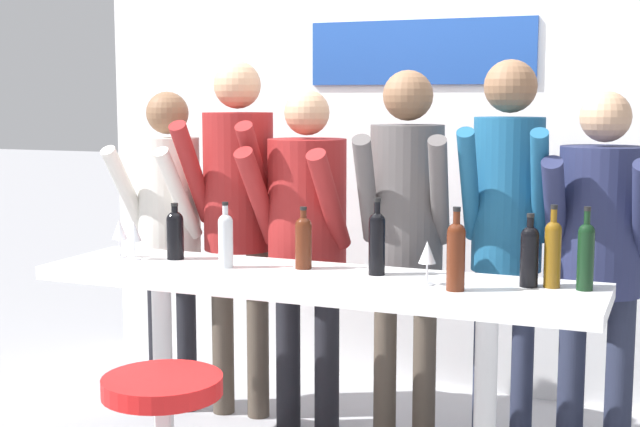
{
  "coord_description": "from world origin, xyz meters",
  "views": [
    {
      "loc": [
        1.43,
        -3.42,
        1.67
      ],
      "look_at": [
        0.0,
        0.09,
        1.18
      ],
      "focal_mm": 50.0,
      "sensor_mm": 36.0,
      "label": 1
    }
  ],
  "objects_px": {
    "person_far_left": "(169,213)",
    "wine_bottle_2": "(175,233)",
    "wine_glass_0": "(134,233)",
    "person_left": "(238,198)",
    "tasting_table": "(312,307)",
    "wine_bottle_3": "(553,251)",
    "wine_bottle_6": "(529,253)",
    "wine_bottle_1": "(586,253)",
    "wine_bottle_4": "(225,238)",
    "wine_glass_1": "(427,254)",
    "person_center_right": "(507,209)",
    "wine_bottle_0": "(456,253)",
    "person_center_left": "(306,224)",
    "person_right": "(600,241)",
    "person_center": "(406,215)",
    "wine_glass_2": "(119,231)",
    "wine_bottle_7": "(303,240)",
    "wine_bottle_5": "(377,240)"
  },
  "relations": [
    {
      "from": "person_far_left",
      "to": "wine_bottle_2",
      "type": "bearing_deg",
      "value": -55.13
    },
    {
      "from": "wine_glass_0",
      "to": "person_left",
      "type": "bearing_deg",
      "value": 71.21
    },
    {
      "from": "tasting_table",
      "to": "person_far_left",
      "type": "xyz_separation_m",
      "value": [
        -1.07,
        0.6,
        0.28
      ]
    },
    {
      "from": "person_left",
      "to": "wine_bottle_3",
      "type": "bearing_deg",
      "value": -22.46
    },
    {
      "from": "person_left",
      "to": "wine_bottle_3",
      "type": "distance_m",
      "value": 1.74
    },
    {
      "from": "person_far_left",
      "to": "wine_bottle_6",
      "type": "bearing_deg",
      "value": -14.0
    },
    {
      "from": "tasting_table",
      "to": "wine_bottle_1",
      "type": "xyz_separation_m",
      "value": [
        1.1,
        0.12,
        0.29
      ]
    },
    {
      "from": "wine_bottle_1",
      "to": "wine_bottle_2",
      "type": "bearing_deg",
      "value": -179.48
    },
    {
      "from": "wine_bottle_3",
      "to": "wine_bottle_4",
      "type": "bearing_deg",
      "value": -174.98
    },
    {
      "from": "wine_bottle_6",
      "to": "wine_bottle_3",
      "type": "bearing_deg",
      "value": 12.61
    },
    {
      "from": "wine_bottle_3",
      "to": "wine_glass_1",
      "type": "bearing_deg",
      "value": -163.99
    },
    {
      "from": "wine_bottle_3",
      "to": "person_far_left",
      "type": "bearing_deg",
      "value": 166.81
    },
    {
      "from": "person_center_right",
      "to": "wine_bottle_3",
      "type": "height_order",
      "value": "person_center_right"
    },
    {
      "from": "wine_bottle_2",
      "to": "wine_bottle_4",
      "type": "distance_m",
      "value": 0.33
    },
    {
      "from": "wine_bottle_0",
      "to": "wine_bottle_3",
      "type": "bearing_deg",
      "value": 30.48
    },
    {
      "from": "tasting_table",
      "to": "person_center_left",
      "type": "relative_size",
      "value": 1.41
    },
    {
      "from": "person_right",
      "to": "wine_bottle_3",
      "type": "relative_size",
      "value": 5.18
    },
    {
      "from": "wine_glass_1",
      "to": "wine_bottle_1",
      "type": "bearing_deg",
      "value": 12.5
    },
    {
      "from": "person_center_right",
      "to": "person_center",
      "type": "bearing_deg",
      "value": -176.74
    },
    {
      "from": "wine_glass_2",
      "to": "wine_glass_0",
      "type": "bearing_deg",
      "value": -14.22
    },
    {
      "from": "wine_glass_1",
      "to": "person_center",
      "type": "bearing_deg",
      "value": 114.28
    },
    {
      "from": "wine_bottle_0",
      "to": "wine_glass_0",
      "type": "distance_m",
      "value": 1.54
    },
    {
      "from": "wine_bottle_1",
      "to": "wine_bottle_2",
      "type": "distance_m",
      "value": 1.83
    },
    {
      "from": "person_left",
      "to": "wine_glass_1",
      "type": "relative_size",
      "value": 10.5
    },
    {
      "from": "person_right",
      "to": "wine_bottle_7",
      "type": "xyz_separation_m",
      "value": [
        -1.2,
        -0.5,
        0.0
      ]
    },
    {
      "from": "person_center",
      "to": "wine_bottle_6",
      "type": "distance_m",
      "value": 0.8
    },
    {
      "from": "wine_bottle_5",
      "to": "wine_glass_0",
      "type": "xyz_separation_m",
      "value": [
        -1.15,
        -0.08,
        -0.02
      ]
    },
    {
      "from": "wine_bottle_5",
      "to": "wine_bottle_6",
      "type": "distance_m",
      "value": 0.64
    },
    {
      "from": "tasting_table",
      "to": "wine_bottle_6",
      "type": "xyz_separation_m",
      "value": [
        0.89,
        0.1,
        0.27
      ]
    },
    {
      "from": "person_center",
      "to": "wine_bottle_7",
      "type": "height_order",
      "value": "person_center"
    },
    {
      "from": "wine_bottle_4",
      "to": "person_right",
      "type": "bearing_deg",
      "value": 21.97
    },
    {
      "from": "person_far_left",
      "to": "wine_bottle_0",
      "type": "height_order",
      "value": "person_far_left"
    },
    {
      "from": "tasting_table",
      "to": "wine_bottle_4",
      "type": "xyz_separation_m",
      "value": [
        -0.41,
        -0.0,
        0.27
      ]
    },
    {
      "from": "person_center",
      "to": "wine_glass_2",
      "type": "xyz_separation_m",
      "value": [
        -1.24,
        -0.53,
        -0.07
      ]
    },
    {
      "from": "person_center_right",
      "to": "wine_bottle_6",
      "type": "height_order",
      "value": "person_center_right"
    },
    {
      "from": "person_left",
      "to": "wine_bottle_5",
      "type": "bearing_deg",
      "value": -34.95
    },
    {
      "from": "wine_bottle_2",
      "to": "wine_bottle_7",
      "type": "height_order",
      "value": "wine_bottle_7"
    },
    {
      "from": "person_far_left",
      "to": "tasting_table",
      "type": "bearing_deg",
      "value": -28.85
    },
    {
      "from": "person_center",
      "to": "wine_glass_1",
      "type": "bearing_deg",
      "value": -75.97
    },
    {
      "from": "wine_glass_1",
      "to": "tasting_table",
      "type": "bearing_deg",
      "value": 178.06
    },
    {
      "from": "wine_bottle_0",
      "to": "person_far_left",
      "type": "bearing_deg",
      "value": 158.33
    },
    {
      "from": "wine_bottle_7",
      "to": "wine_glass_0",
      "type": "xyz_separation_m",
      "value": [
        -0.81,
        -0.09,
        -0.0
      ]
    },
    {
      "from": "wine_bottle_1",
      "to": "wine_glass_1",
      "type": "distance_m",
      "value": 0.61
    },
    {
      "from": "wine_glass_1",
      "to": "wine_glass_2",
      "type": "relative_size",
      "value": 1.0
    },
    {
      "from": "person_center_right",
      "to": "wine_glass_2",
      "type": "height_order",
      "value": "person_center_right"
    },
    {
      "from": "person_far_left",
      "to": "person_left",
      "type": "distance_m",
      "value": 0.4
    },
    {
      "from": "wine_glass_0",
      "to": "wine_glass_2",
      "type": "height_order",
      "value": "same"
    },
    {
      "from": "person_center",
      "to": "wine_glass_2",
      "type": "relative_size",
      "value": 10.17
    },
    {
      "from": "person_center",
      "to": "person_center_right",
      "type": "xyz_separation_m",
      "value": [
        0.46,
        0.07,
        0.04
      ]
    },
    {
      "from": "person_center",
      "to": "wine_bottle_2",
      "type": "height_order",
      "value": "person_center"
    }
  ]
}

